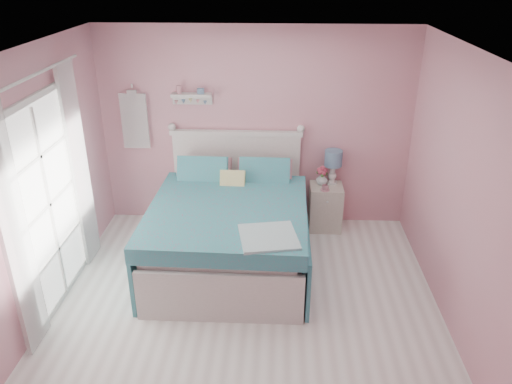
# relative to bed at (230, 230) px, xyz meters

# --- Properties ---
(floor) EXTENTS (4.50, 4.50, 0.00)m
(floor) POSITION_rel_bed_xyz_m (0.25, -1.14, -0.42)
(floor) COLOR silver
(floor) RESTS_ON ground
(room_shell) EXTENTS (4.50, 4.50, 4.50)m
(room_shell) POSITION_rel_bed_xyz_m (0.25, -1.14, 1.16)
(room_shell) COLOR #D38692
(room_shell) RESTS_ON floor
(bed) EXTENTS (1.79, 2.24, 1.29)m
(bed) POSITION_rel_bed_xyz_m (0.00, 0.00, 0.00)
(bed) COLOR silver
(bed) RESTS_ON floor
(nightstand) EXTENTS (0.42, 0.42, 0.61)m
(nightstand) POSITION_rel_bed_xyz_m (1.19, 0.88, -0.12)
(nightstand) COLOR beige
(nightstand) RESTS_ON floor
(table_lamp) EXTENTS (0.23, 0.23, 0.46)m
(table_lamp) POSITION_rel_bed_xyz_m (1.26, 0.98, 0.50)
(table_lamp) COLOR white
(table_lamp) RESTS_ON nightstand
(vase) EXTENTS (0.15, 0.15, 0.16)m
(vase) POSITION_rel_bed_xyz_m (1.12, 0.94, 0.26)
(vase) COLOR silver
(vase) RESTS_ON nightstand
(teacup) EXTENTS (0.11, 0.11, 0.07)m
(teacup) POSITION_rel_bed_xyz_m (1.15, 0.76, 0.22)
(teacup) COLOR #C0808D
(teacup) RESTS_ON nightstand
(roses) EXTENTS (0.14, 0.11, 0.12)m
(roses) POSITION_rel_bed_xyz_m (1.12, 0.94, 0.38)
(roses) COLOR #DA4A68
(roses) RESTS_ON vase
(wall_shelf) EXTENTS (0.50, 0.15, 0.25)m
(wall_shelf) POSITION_rel_bed_xyz_m (-0.55, 1.05, 1.31)
(wall_shelf) COLOR silver
(wall_shelf) RESTS_ON room_shell
(hanging_dress) EXTENTS (0.34, 0.03, 0.72)m
(hanging_dress) POSITION_rel_bed_xyz_m (-1.30, 1.04, 0.98)
(hanging_dress) COLOR white
(hanging_dress) RESTS_ON room_shell
(french_door) EXTENTS (0.04, 1.32, 2.16)m
(french_door) POSITION_rel_bed_xyz_m (-1.72, -0.74, 0.65)
(french_door) COLOR silver
(french_door) RESTS_ON floor
(curtain_near) EXTENTS (0.04, 0.40, 2.32)m
(curtain_near) POSITION_rel_bed_xyz_m (-1.67, -1.48, 0.76)
(curtain_near) COLOR white
(curtain_near) RESTS_ON floor
(curtain_far) EXTENTS (0.04, 0.40, 2.32)m
(curtain_far) POSITION_rel_bed_xyz_m (-1.67, 0.01, 0.76)
(curtain_far) COLOR white
(curtain_far) RESTS_ON floor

